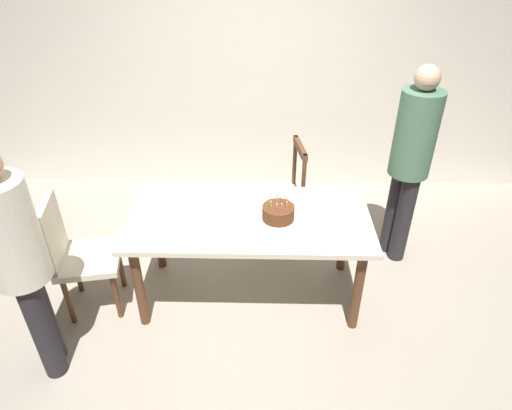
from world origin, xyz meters
The scene contains 13 objects.
ground centered at (0.00, 0.00, 0.00)m, with size 6.40×6.40×0.00m, color #9E9384.
back_wall centered at (0.00, 1.85, 1.30)m, with size 6.40×0.10×2.60m, color silver.
dining_table centered at (0.00, 0.00, 0.66)m, with size 1.75×0.85×0.75m.
birthday_cake centered at (0.21, -0.04, 0.80)m, with size 0.28×0.28×0.18m.
plate_near_celebrant centered at (-0.48, -0.19, 0.76)m, with size 0.22×0.22×0.01m, color silver.
plate_far_side centered at (-0.09, 0.19, 0.76)m, with size 0.22×0.22×0.01m, color silver.
plate_near_guest centered at (0.52, -0.19, 0.76)m, with size 0.22×0.22×0.01m, color silver.
fork_near_celebrant centered at (-0.64, -0.17, 0.75)m, with size 0.18×0.02×0.01m, color silver.
fork_far_side centered at (-0.25, 0.19, 0.75)m, with size 0.18×0.02×0.01m, color silver.
chair_spindle_back centered at (0.24, 0.75, 0.46)m, with size 0.50×0.50×0.95m.
chair_upholstered centered at (-1.26, -0.15, 0.53)m, with size 0.51×0.51×0.95m.
person_celebrant centered at (-1.29, -0.70, 0.92)m, with size 0.32×0.32×1.61m.
person_guest centered at (1.26, 0.55, 0.97)m, with size 0.32×0.32×1.69m.
Camera 1 is at (0.11, -2.64, 2.58)m, focal length 31.41 mm.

